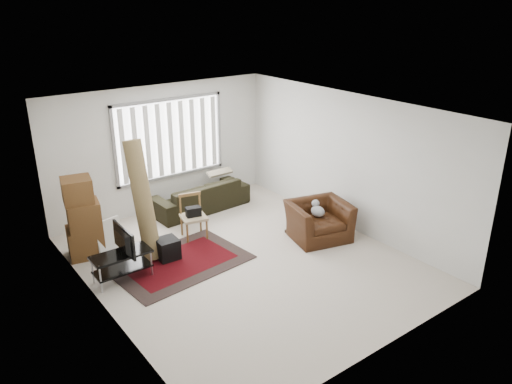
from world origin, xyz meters
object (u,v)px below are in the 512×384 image
armchair (319,218)px  sofa (200,191)px  side_chair (193,215)px  moving_boxes (83,220)px  tv_stand (122,261)px

armchair → sofa: bearing=128.0°
side_chair → armchair: size_ratio=0.65×
moving_boxes → sofa: 2.79m
moving_boxes → armchair: bearing=-27.6°
moving_boxes → sofa: (2.72, 0.56, -0.27)m
sofa → armchair: (1.10, -2.56, 0.00)m
tv_stand → side_chair: (1.73, 0.65, 0.12)m
tv_stand → sofa: bearing=34.6°
tv_stand → armchair: bearing=-12.7°
armchair → tv_stand: bearing=-178.0°
sofa → moving_boxes: bearing=9.0°
side_chair → sofa: bearing=66.8°
sofa → armchair: bearing=110.5°
tv_stand → sofa: size_ratio=0.45×
moving_boxes → side_chair: moving_boxes is taller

